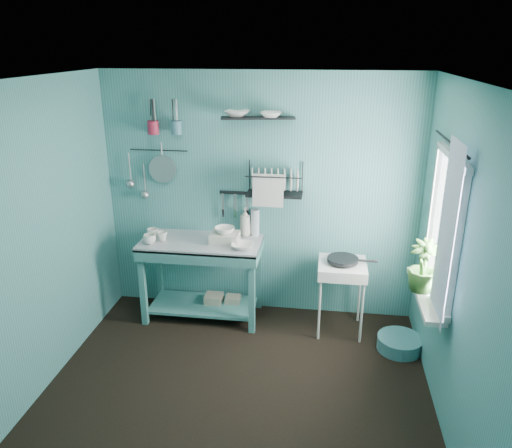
# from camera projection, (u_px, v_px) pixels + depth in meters

# --- Properties ---
(floor) EXTENTS (3.20, 3.20, 0.00)m
(floor) POSITION_uv_depth(u_px,v_px,m) (236.00, 395.00, 4.11)
(floor) COLOR black
(floor) RESTS_ON ground
(ceiling) EXTENTS (3.20, 3.20, 0.00)m
(ceiling) POSITION_uv_depth(u_px,v_px,m) (230.00, 81.00, 3.26)
(ceiling) COLOR silver
(ceiling) RESTS_ON ground
(wall_back) EXTENTS (3.20, 0.00, 3.20)m
(wall_back) POSITION_uv_depth(u_px,v_px,m) (260.00, 198.00, 5.08)
(wall_back) COLOR #3B7979
(wall_back) RESTS_ON ground
(wall_front) EXTENTS (3.20, 0.00, 3.20)m
(wall_front) POSITION_uv_depth(u_px,v_px,m) (173.00, 387.00, 2.29)
(wall_front) COLOR #3B7979
(wall_front) RESTS_ON ground
(wall_left) EXTENTS (0.00, 3.00, 3.00)m
(wall_left) POSITION_uv_depth(u_px,v_px,m) (32.00, 245.00, 3.90)
(wall_left) COLOR #3B7979
(wall_left) RESTS_ON ground
(wall_right) EXTENTS (0.00, 3.00, 3.00)m
(wall_right) POSITION_uv_depth(u_px,v_px,m) (459.00, 269.00, 3.47)
(wall_right) COLOR #3B7979
(wall_right) RESTS_ON ground
(work_counter) EXTENTS (1.31, 0.83, 0.86)m
(work_counter) POSITION_uv_depth(u_px,v_px,m) (203.00, 279.00, 5.18)
(work_counter) COLOR #387674
(work_counter) RESTS_ON floor
(mug_left) EXTENTS (0.12, 0.12, 0.10)m
(mug_left) POSITION_uv_depth(u_px,v_px,m) (150.00, 239.00, 4.93)
(mug_left) COLOR white
(mug_left) RESTS_ON work_counter
(mug_mid) EXTENTS (0.14, 0.14, 0.09)m
(mug_mid) POSITION_uv_depth(u_px,v_px,m) (163.00, 236.00, 5.01)
(mug_mid) COLOR white
(mug_mid) RESTS_ON work_counter
(mug_right) EXTENTS (0.17, 0.17, 0.10)m
(mug_right) POSITION_uv_depth(u_px,v_px,m) (153.00, 233.00, 5.08)
(mug_right) COLOR white
(mug_right) RESTS_ON work_counter
(wash_tub) EXTENTS (0.28, 0.22, 0.10)m
(wash_tub) POSITION_uv_depth(u_px,v_px,m) (225.00, 238.00, 4.96)
(wash_tub) COLOR beige
(wash_tub) RESTS_ON work_counter
(tub_bowl) EXTENTS (0.20, 0.19, 0.06)m
(tub_bowl) POSITION_uv_depth(u_px,v_px,m) (225.00, 230.00, 4.94)
(tub_bowl) COLOR white
(tub_bowl) RESTS_ON wash_tub
(soap_bottle) EXTENTS (0.11, 0.12, 0.30)m
(soap_bottle) POSITION_uv_depth(u_px,v_px,m) (245.00, 222.00, 5.11)
(soap_bottle) COLOR beige
(soap_bottle) RESTS_ON work_counter
(water_bottle) EXTENTS (0.09, 0.09, 0.28)m
(water_bottle) POSITION_uv_depth(u_px,v_px,m) (255.00, 222.00, 5.12)
(water_bottle) COLOR #B4BFC8
(water_bottle) RESTS_ON work_counter
(counter_bowl) EXTENTS (0.22, 0.22, 0.05)m
(counter_bowl) POSITION_uv_depth(u_px,v_px,m) (242.00, 246.00, 4.82)
(counter_bowl) COLOR white
(counter_bowl) RESTS_ON work_counter
(hotplate_stand) EXTENTS (0.51, 0.51, 0.74)m
(hotplate_stand) POSITION_uv_depth(u_px,v_px,m) (340.00, 297.00, 4.93)
(hotplate_stand) COLOR silver
(hotplate_stand) RESTS_ON floor
(frying_pan) EXTENTS (0.30, 0.30, 0.03)m
(frying_pan) POSITION_uv_depth(u_px,v_px,m) (343.00, 259.00, 4.79)
(frying_pan) COLOR black
(frying_pan) RESTS_ON hotplate_stand
(knife_strip) EXTENTS (0.32, 0.03, 0.03)m
(knife_strip) POSITION_uv_depth(u_px,v_px,m) (235.00, 193.00, 5.07)
(knife_strip) COLOR black
(knife_strip) RESTS_ON wall_back
(dish_rack) EXTENTS (0.58, 0.31, 0.32)m
(dish_rack) POSITION_uv_depth(u_px,v_px,m) (275.00, 179.00, 4.86)
(dish_rack) COLOR black
(dish_rack) RESTS_ON wall_back
(upper_shelf) EXTENTS (0.72, 0.30, 0.01)m
(upper_shelf) POSITION_uv_depth(u_px,v_px,m) (258.00, 118.00, 4.71)
(upper_shelf) COLOR black
(upper_shelf) RESTS_ON wall_back
(shelf_bowl_left) EXTENTS (0.26, 0.26, 0.06)m
(shelf_bowl_left) POSITION_uv_depth(u_px,v_px,m) (237.00, 122.00, 4.75)
(shelf_bowl_left) COLOR white
(shelf_bowl_left) RESTS_ON upper_shelf
(shelf_bowl_right) EXTENTS (0.22, 0.22, 0.05)m
(shelf_bowl_right) POSITION_uv_depth(u_px,v_px,m) (271.00, 115.00, 4.68)
(shelf_bowl_right) COLOR white
(shelf_bowl_right) RESTS_ON upper_shelf
(utensil_cup_magenta) EXTENTS (0.11, 0.11, 0.13)m
(utensil_cup_magenta) POSITION_uv_depth(u_px,v_px,m) (153.00, 127.00, 4.91)
(utensil_cup_magenta) COLOR maroon
(utensil_cup_magenta) RESTS_ON wall_back
(utensil_cup_teal) EXTENTS (0.11, 0.11, 0.13)m
(utensil_cup_teal) POSITION_uv_depth(u_px,v_px,m) (176.00, 127.00, 4.87)
(utensil_cup_teal) COLOR #3A6979
(utensil_cup_teal) RESTS_ON wall_back
(colander) EXTENTS (0.28, 0.03, 0.28)m
(colander) POSITION_uv_depth(u_px,v_px,m) (162.00, 169.00, 5.07)
(colander) COLOR #94969C
(colander) RESTS_ON wall_back
(ladle_outer) EXTENTS (0.01, 0.01, 0.30)m
(ladle_outer) POSITION_uv_depth(u_px,v_px,m) (130.00, 167.00, 5.13)
(ladle_outer) COLOR #94969C
(ladle_outer) RESTS_ON wall_back
(ladle_inner) EXTENTS (0.01, 0.01, 0.30)m
(ladle_inner) POSITION_uv_depth(u_px,v_px,m) (144.00, 178.00, 5.15)
(ladle_inner) COLOR #94969C
(ladle_inner) RESTS_ON wall_back
(hook_rail) EXTENTS (0.60, 0.01, 0.01)m
(hook_rail) POSITION_uv_depth(u_px,v_px,m) (159.00, 150.00, 5.03)
(hook_rail) COLOR black
(hook_rail) RESTS_ON wall_back
(window_glass) EXTENTS (0.00, 1.10, 1.10)m
(window_glass) POSITION_uv_depth(u_px,v_px,m) (446.00, 227.00, 3.84)
(window_glass) COLOR white
(window_glass) RESTS_ON wall_right
(windowsill) EXTENTS (0.16, 0.95, 0.04)m
(windowsill) POSITION_uv_depth(u_px,v_px,m) (425.00, 294.00, 4.06)
(windowsill) COLOR silver
(windowsill) RESTS_ON wall_right
(curtain) EXTENTS (0.00, 1.35, 1.35)m
(curtain) POSITION_uv_depth(u_px,v_px,m) (446.00, 234.00, 3.56)
(curtain) COLOR white
(curtain) RESTS_ON wall_right
(curtain_rod) EXTENTS (0.02, 1.05, 0.02)m
(curtain_rod) POSITION_uv_depth(u_px,v_px,m) (451.00, 143.00, 3.63)
(curtain_rod) COLOR black
(curtain_rod) RESTS_ON wall_right
(potted_plant) EXTENTS (0.27, 0.27, 0.43)m
(potted_plant) POSITION_uv_depth(u_px,v_px,m) (423.00, 266.00, 4.01)
(potted_plant) COLOR #376428
(potted_plant) RESTS_ON windowsill
(storage_tin_large) EXTENTS (0.18, 0.18, 0.22)m
(storage_tin_large) POSITION_uv_depth(u_px,v_px,m) (214.00, 304.00, 5.32)
(storage_tin_large) COLOR gray
(storage_tin_large) RESTS_ON floor
(storage_tin_small) EXTENTS (0.15, 0.15, 0.20)m
(storage_tin_small) POSITION_uv_depth(u_px,v_px,m) (233.00, 305.00, 5.33)
(storage_tin_small) COLOR gray
(storage_tin_small) RESTS_ON floor
(floor_basin) EXTENTS (0.42, 0.42, 0.13)m
(floor_basin) POSITION_uv_depth(u_px,v_px,m) (400.00, 343.00, 4.71)
(floor_basin) COLOR teal
(floor_basin) RESTS_ON floor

